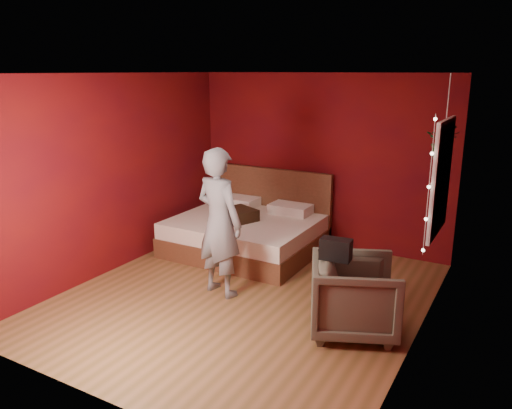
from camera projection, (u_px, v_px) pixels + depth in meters
name	position (u px, v px, depth m)	size (l,w,h in m)	color
floor	(245.00, 296.00, 6.00)	(4.50, 4.50, 0.00)	brown
room_walls	(244.00, 159.00, 5.56)	(4.04, 4.54, 2.62)	#670D0A
window	(441.00, 178.00, 5.43)	(0.05, 0.97, 1.27)	white
fairy_lights	(429.00, 187.00, 5.00)	(0.04, 0.04, 1.45)	silver
bed	(248.00, 231.00, 7.49)	(2.05, 1.74, 1.13)	brown
person	(219.00, 223.00, 5.88)	(0.65, 0.43, 1.79)	slate
armchair	(354.00, 296.00, 5.10)	(0.85, 0.87, 0.79)	#565344
handbag	(336.00, 249.00, 4.98)	(0.31, 0.15, 0.22)	black
throw_pillow	(237.00, 215.00, 7.25)	(0.47, 0.47, 0.17)	#331F11
hanging_plant	(444.00, 142.00, 5.82)	(0.41, 0.36, 0.98)	silver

